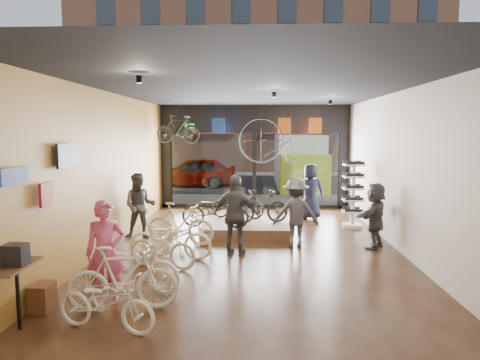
# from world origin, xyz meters

# --- Properties ---
(ground_plane) EXTENTS (7.00, 12.00, 0.04)m
(ground_plane) POSITION_xyz_m (0.00, 0.00, -0.02)
(ground_plane) COLOR black
(ground_plane) RESTS_ON ground
(ceiling) EXTENTS (7.00, 12.00, 0.04)m
(ceiling) POSITION_xyz_m (0.00, 0.00, 3.82)
(ceiling) COLOR black
(ceiling) RESTS_ON ground
(wall_left) EXTENTS (0.04, 12.00, 3.80)m
(wall_left) POSITION_xyz_m (-3.52, 0.00, 1.90)
(wall_left) COLOR #A7702D
(wall_left) RESTS_ON ground
(wall_right) EXTENTS (0.04, 12.00, 3.80)m
(wall_right) POSITION_xyz_m (3.52, 0.00, 1.90)
(wall_right) COLOR beige
(wall_right) RESTS_ON ground
(wall_back) EXTENTS (7.00, 0.04, 3.80)m
(wall_back) POSITION_xyz_m (0.00, -6.02, 1.90)
(wall_back) COLOR beige
(wall_back) RESTS_ON ground
(storefront) EXTENTS (7.00, 0.26, 3.80)m
(storefront) POSITION_xyz_m (0.00, 6.00, 1.90)
(storefront) COLOR black
(storefront) RESTS_ON ground
(exit_sign) EXTENTS (0.35, 0.06, 0.18)m
(exit_sign) POSITION_xyz_m (-2.40, 5.88, 3.05)
(exit_sign) COLOR #198C26
(exit_sign) RESTS_ON storefront
(street_road) EXTENTS (30.00, 18.00, 0.02)m
(street_road) POSITION_xyz_m (0.00, 15.00, -0.01)
(street_road) COLOR black
(street_road) RESTS_ON ground
(sidewalk_near) EXTENTS (30.00, 2.40, 0.12)m
(sidewalk_near) POSITION_xyz_m (0.00, 7.20, 0.06)
(sidewalk_near) COLOR slate
(sidewalk_near) RESTS_ON ground
(sidewalk_far) EXTENTS (30.00, 2.00, 0.12)m
(sidewalk_far) POSITION_xyz_m (0.00, 19.00, 0.06)
(sidewalk_far) COLOR slate
(sidewalk_far) RESTS_ON ground
(opposite_building) EXTENTS (26.00, 5.00, 14.00)m
(opposite_building) POSITION_xyz_m (0.00, 21.50, 7.00)
(opposite_building) COLOR brown
(opposite_building) RESTS_ON ground
(street_car) EXTENTS (4.46, 1.79, 1.52)m
(street_car) POSITION_xyz_m (-3.20, 12.00, 0.76)
(street_car) COLOR gray
(street_car) RESTS_ON street_road
(box_truck) EXTENTS (2.27, 6.80, 2.68)m
(box_truck) POSITION_xyz_m (2.21, 11.00, 1.34)
(box_truck) COLOR silver
(box_truck) RESTS_ON street_road
(floor_bike_0) EXTENTS (1.65, 0.91, 0.82)m
(floor_bike_0) POSITION_xyz_m (-2.02, -4.23, 0.41)
(floor_bike_0) COLOR beige
(floor_bike_0) RESTS_ON ground_plane
(floor_bike_1) EXTENTS (1.81, 0.75, 1.06)m
(floor_bike_1) POSITION_xyz_m (-2.00, -3.54, 0.53)
(floor_bike_1) COLOR beige
(floor_bike_1) RESTS_ON ground_plane
(floor_bike_2) EXTENTS (1.92, 1.00, 0.96)m
(floor_bike_2) POSITION_xyz_m (-2.10, -2.72, 0.48)
(floor_bike_2) COLOR beige
(floor_bike_2) RESTS_ON ground_plane
(floor_bike_3) EXTENTS (1.57, 0.83, 0.91)m
(floor_bike_3) POSITION_xyz_m (-1.85, -1.40, 0.46)
(floor_bike_3) COLOR beige
(floor_bike_3) RESTS_ON ground_plane
(floor_bike_4) EXTENTS (1.84, 0.65, 0.97)m
(floor_bike_4) POSITION_xyz_m (-1.80, -0.80, 0.48)
(floor_bike_4) COLOR beige
(floor_bike_4) RESTS_ON ground_plane
(floor_bike_5) EXTENTS (1.85, 0.89, 1.07)m
(floor_bike_5) POSITION_xyz_m (-1.81, 0.48, 0.54)
(floor_bike_5) COLOR beige
(floor_bike_5) RESTS_ON ground_plane
(display_platform) EXTENTS (2.40, 1.80, 0.30)m
(display_platform) POSITION_xyz_m (-0.19, 1.72, 0.15)
(display_platform) COLOR #493620
(display_platform) RESTS_ON ground_plane
(display_bike_left) EXTENTS (1.86, 0.80, 0.95)m
(display_bike_left) POSITION_xyz_m (-0.99, 1.11, 0.77)
(display_bike_left) COLOR black
(display_bike_left) RESTS_ON display_platform
(display_bike_mid) EXTENTS (1.64, 0.84, 0.95)m
(display_bike_mid) POSITION_xyz_m (0.22, 1.73, 0.77)
(display_bike_mid) COLOR black
(display_bike_mid) RESTS_ON display_platform
(display_bike_right) EXTENTS (1.65, 0.83, 0.83)m
(display_bike_right) POSITION_xyz_m (-0.46, 2.39, 0.71)
(display_bike_right) COLOR black
(display_bike_right) RESTS_ON display_platform
(customer_0) EXTENTS (0.73, 0.60, 1.73)m
(customer_0) POSITION_xyz_m (-2.37, -3.25, 0.86)
(customer_0) COLOR #CC4C72
(customer_0) RESTS_ON ground_plane
(customer_1) EXTENTS (0.93, 0.77, 1.75)m
(customer_1) POSITION_xyz_m (-3.00, 1.09, 0.88)
(customer_1) COLOR #3F3F44
(customer_1) RESTS_ON ground_plane
(customer_2) EXTENTS (1.16, 0.68, 1.86)m
(customer_2) POSITION_xyz_m (-0.36, -0.38, 0.93)
(customer_2) COLOR #3F3F44
(customer_2) RESTS_ON ground_plane
(customer_3) EXTENTS (1.13, 0.67, 1.71)m
(customer_3) POSITION_xyz_m (1.07, 0.36, 0.86)
(customer_3) COLOR #3F3F44
(customer_3) RESTS_ON ground_plane
(customer_4) EXTENTS (0.89, 0.58, 1.82)m
(customer_4) POSITION_xyz_m (1.84, 3.80, 0.91)
(customer_4) COLOR #161C33
(customer_4) RESTS_ON ground_plane
(customer_5) EXTENTS (1.22, 1.51, 1.61)m
(customer_5) POSITION_xyz_m (3.00, 0.39, 0.81)
(customer_5) COLOR #3F3F44
(customer_5) RESTS_ON ground_plane
(sunglasses_rack) EXTENTS (0.64, 0.55, 2.00)m
(sunglasses_rack) POSITION_xyz_m (2.95, 2.64, 1.00)
(sunglasses_rack) COLOR white
(sunglasses_rack) RESTS_ON ground_plane
(wall_merch) EXTENTS (0.40, 2.40, 2.60)m
(wall_merch) POSITION_xyz_m (-3.38, -3.50, 1.30)
(wall_merch) COLOR navy
(wall_merch) RESTS_ON wall_left
(penny_farthing) EXTENTS (1.86, 0.06, 1.49)m
(penny_farthing) POSITION_xyz_m (0.54, 4.25, 2.50)
(penny_farthing) COLOR black
(penny_farthing) RESTS_ON ceiling
(hung_bike) EXTENTS (1.64, 0.87, 0.95)m
(hung_bike) POSITION_xyz_m (-2.53, 4.20, 2.93)
(hung_bike) COLOR black
(hung_bike) RESTS_ON ceiling
(jersey_left) EXTENTS (0.45, 0.03, 0.55)m
(jersey_left) POSITION_xyz_m (-1.28, 5.20, 3.05)
(jersey_left) COLOR #1E3F99
(jersey_left) RESTS_ON ceiling
(jersey_mid) EXTENTS (0.45, 0.03, 0.55)m
(jersey_mid) POSITION_xyz_m (1.07, 5.20, 3.05)
(jersey_mid) COLOR #CC5919
(jersey_mid) RESTS_ON ceiling
(jersey_right) EXTENTS (0.45, 0.03, 0.55)m
(jersey_right) POSITION_xyz_m (2.14, 5.20, 3.05)
(jersey_right) COLOR #CC5919
(jersey_right) RESTS_ON ceiling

